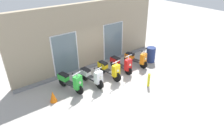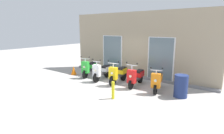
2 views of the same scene
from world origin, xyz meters
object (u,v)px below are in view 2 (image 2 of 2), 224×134
object	(u,v)px
scooter_green	(89,68)
trash_bin	(181,86)
scooter_white	(102,71)
scooter_yellow	(118,74)
scooter_orange	(157,81)
traffic_cone	(74,70)
curb_bollard	(113,90)
scooter_red	(136,77)

from	to	relation	value
scooter_green	trash_bin	size ratio (longest dim) A/B	1.71
scooter_white	scooter_yellow	size ratio (longest dim) A/B	0.96
trash_bin	scooter_white	bearing A→B (deg)	179.82
scooter_green	scooter_orange	xyz separation A→B (m)	(4.16, -0.03, -0.05)
traffic_cone	scooter_white	bearing A→B (deg)	3.78
scooter_green	curb_bollard	size ratio (longest dim) A/B	2.24
traffic_cone	trash_bin	bearing A→B (deg)	1.14
scooter_yellow	traffic_cone	world-z (taller)	scooter_yellow
trash_bin	scooter_yellow	bearing A→B (deg)	179.43
scooter_green	scooter_red	distance (m)	3.06
scooter_yellow	trash_bin	bearing A→B (deg)	-0.57
scooter_green	scooter_red	bearing A→B (deg)	-0.21
scooter_green	traffic_cone	distance (m)	1.10
scooter_white	scooter_yellow	distance (m)	1.07
scooter_white	scooter_red	world-z (taller)	scooter_red
scooter_yellow	scooter_red	world-z (taller)	scooter_red
scooter_orange	curb_bollard	xyz separation A→B (m)	(-0.98, -1.95, -0.10)
scooter_orange	trash_bin	size ratio (longest dim) A/B	1.63
scooter_yellow	traffic_cone	bearing A→B (deg)	-177.17
trash_bin	traffic_cone	size ratio (longest dim) A/B	1.76
scooter_orange	trash_bin	bearing A→B (deg)	-7.82
scooter_white	traffic_cone	bearing A→B (deg)	-176.22
scooter_yellow	trash_bin	world-z (taller)	scooter_yellow
scooter_green	scooter_orange	size ratio (longest dim) A/B	1.05
scooter_yellow	curb_bollard	xyz separation A→B (m)	(1.05, -1.83, -0.13)
scooter_green	scooter_yellow	world-z (taller)	scooter_yellow
scooter_green	curb_bollard	bearing A→B (deg)	-31.85
curb_bollard	trash_bin	world-z (taller)	trash_bin
trash_bin	traffic_cone	bearing A→B (deg)	-178.86
scooter_yellow	trash_bin	distance (m)	3.10
scooter_orange	traffic_cone	world-z (taller)	scooter_orange
scooter_orange	curb_bollard	distance (m)	2.18
scooter_yellow	scooter_red	bearing A→B (deg)	7.94
scooter_green	trash_bin	xyz separation A→B (m)	(5.23, -0.17, -0.05)
scooter_yellow	scooter_red	size ratio (longest dim) A/B	1.06
traffic_cone	scooter_orange	bearing A→B (deg)	3.00
scooter_orange	curb_bollard	world-z (taller)	scooter_orange
scooter_green	scooter_white	distance (m)	1.07
scooter_orange	trash_bin	distance (m)	1.08
scooter_green	scooter_red	world-z (taller)	scooter_red
curb_bollard	trash_bin	size ratio (longest dim) A/B	0.76
curb_bollard	scooter_yellow	bearing A→B (deg)	119.81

